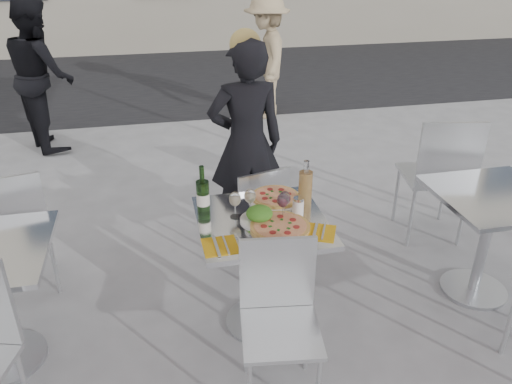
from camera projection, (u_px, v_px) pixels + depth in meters
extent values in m
plane|color=slate|center=(261.00, 322.00, 3.16)|extent=(80.00, 80.00, 0.00)
cube|color=black|center=(180.00, 75.00, 8.82)|extent=(24.00, 5.00, 0.00)
cylinder|color=#B7BABF|center=(261.00, 320.00, 3.15)|extent=(0.44, 0.44, 0.02)
cylinder|color=#B7BABF|center=(261.00, 274.00, 2.99)|extent=(0.07, 0.07, 0.72)
cube|color=silver|center=(262.00, 222.00, 2.83)|extent=(0.72, 0.72, 0.03)
cylinder|color=#B7BABF|center=(7.00, 358.00, 2.87)|extent=(0.44, 0.44, 0.02)
cylinder|color=#B7BABF|center=(473.00, 289.00, 3.44)|extent=(0.44, 0.44, 0.02)
cylinder|color=#B7BABF|center=(484.00, 245.00, 3.27)|extent=(0.07, 0.07, 0.72)
cube|color=silver|center=(496.00, 196.00, 3.11)|extent=(0.72, 0.72, 0.03)
cylinder|color=silver|center=(261.00, 225.00, 3.84)|extent=(0.02, 0.02, 0.40)
cylinder|color=silver|center=(223.00, 235.00, 3.70)|extent=(0.02, 0.02, 0.40)
cylinder|color=silver|center=(282.00, 245.00, 3.58)|extent=(0.02, 0.02, 0.40)
cylinder|color=silver|center=(242.00, 257.00, 3.45)|extent=(0.02, 0.02, 0.40)
cube|color=silver|center=(252.00, 215.00, 3.55)|extent=(0.46, 0.46, 0.02)
cube|color=silver|center=(264.00, 200.00, 3.30)|extent=(0.37, 0.12, 0.40)
cylinder|color=silver|center=(246.00, 343.00, 2.70)|extent=(0.02, 0.02, 0.42)
cylinder|color=silver|center=(307.00, 340.00, 2.73)|extent=(0.02, 0.02, 0.42)
cube|color=silver|center=(281.00, 333.00, 2.47)|extent=(0.44, 0.44, 0.02)
cube|color=silver|center=(277.00, 273.00, 2.54)|extent=(0.39, 0.08, 0.42)
cylinder|color=silver|center=(50.00, 239.00, 3.61)|extent=(0.02, 0.02, 0.45)
cylinder|color=silver|center=(54.00, 265.00, 3.33)|extent=(0.02, 0.02, 0.45)
cube|color=silver|center=(17.00, 229.00, 3.30)|extent=(0.50, 0.50, 0.02)
cube|color=silver|center=(9.00, 211.00, 3.02)|extent=(0.41, 0.12, 0.45)
cylinder|color=silver|center=(443.00, 193.00, 4.20)|extent=(0.03, 0.03, 0.50)
cylinder|color=silver|center=(396.00, 194.00, 4.19)|extent=(0.03, 0.03, 0.50)
cylinder|color=silver|center=(462.00, 217.00, 3.84)|extent=(0.03, 0.03, 0.50)
cylinder|color=silver|center=(411.00, 218.00, 3.83)|extent=(0.03, 0.03, 0.50)
cube|color=silver|center=(433.00, 176.00, 3.89)|extent=(0.54, 0.54, 0.03)
cube|color=silver|center=(451.00, 156.00, 3.56)|extent=(0.47, 0.11, 0.50)
cylinder|color=silver|center=(510.00, 320.00, 2.81)|extent=(0.03, 0.03, 0.50)
imported|color=black|center=(246.00, 144.00, 3.75)|extent=(0.58, 0.39, 1.58)
imported|color=black|center=(41.00, 75.00, 5.48)|extent=(0.89, 0.99, 1.65)
imported|color=tan|center=(267.00, 58.00, 6.47)|extent=(0.68, 1.06, 1.57)
cylinder|color=#D7A654|center=(280.00, 227.00, 2.73)|extent=(0.33, 0.33, 0.02)
cylinder|color=#D4BD89|center=(280.00, 225.00, 2.73)|extent=(0.29, 0.29, 0.00)
cylinder|color=white|center=(275.00, 199.00, 3.03)|extent=(0.33, 0.33, 0.01)
cylinder|color=#D7A654|center=(275.00, 197.00, 3.02)|extent=(0.29, 0.29, 0.02)
cylinder|color=#D4BD89|center=(275.00, 195.00, 3.02)|extent=(0.26, 0.26, 0.00)
cylinder|color=white|center=(259.00, 219.00, 2.81)|extent=(0.22, 0.22, 0.01)
ellipsoid|color=#216318|center=(259.00, 213.00, 2.79)|extent=(0.15, 0.15, 0.08)
sphere|color=#B21914|center=(266.00, 209.00, 2.81)|extent=(0.03, 0.03, 0.03)
cylinder|color=#264E1D|center=(203.00, 197.00, 2.84)|extent=(0.07, 0.07, 0.20)
cone|color=#264E1D|center=(202.00, 182.00, 2.80)|extent=(0.07, 0.07, 0.03)
cylinder|color=#264E1D|center=(202.00, 174.00, 2.78)|extent=(0.03, 0.03, 0.10)
cylinder|color=silver|center=(203.00, 199.00, 2.85)|extent=(0.07, 0.08, 0.07)
cylinder|color=tan|center=(305.00, 189.00, 2.91)|extent=(0.08, 0.08, 0.22)
cylinder|color=white|center=(306.00, 167.00, 2.85)|extent=(0.03, 0.03, 0.08)
cylinder|color=white|center=(298.00, 207.00, 2.85)|extent=(0.06, 0.06, 0.09)
cylinder|color=silver|center=(298.00, 199.00, 2.83)|extent=(0.06, 0.06, 0.02)
cylinder|color=white|center=(235.00, 216.00, 2.85)|extent=(0.06, 0.06, 0.00)
cylinder|color=white|center=(235.00, 210.00, 2.83)|extent=(0.01, 0.01, 0.09)
ellipsoid|color=white|center=(235.00, 199.00, 2.79)|extent=(0.07, 0.07, 0.08)
ellipsoid|color=#FAE5B0|center=(235.00, 201.00, 2.80)|extent=(0.05, 0.05, 0.05)
cylinder|color=white|center=(250.00, 213.00, 2.88)|extent=(0.06, 0.06, 0.00)
cylinder|color=white|center=(250.00, 207.00, 2.86)|extent=(0.01, 0.01, 0.09)
ellipsoid|color=white|center=(250.00, 196.00, 2.83)|extent=(0.07, 0.07, 0.08)
ellipsoid|color=#FAE5B0|center=(250.00, 198.00, 2.83)|extent=(0.05, 0.05, 0.05)
cylinder|color=white|center=(282.00, 218.00, 2.83)|extent=(0.06, 0.06, 0.00)
cylinder|color=white|center=(283.00, 211.00, 2.81)|extent=(0.01, 0.01, 0.09)
ellipsoid|color=white|center=(283.00, 200.00, 2.78)|extent=(0.07, 0.07, 0.08)
ellipsoid|color=#4E0B1A|center=(283.00, 202.00, 2.79)|extent=(0.05, 0.05, 0.05)
cylinder|color=white|center=(284.00, 216.00, 2.85)|extent=(0.06, 0.06, 0.00)
cylinder|color=white|center=(284.00, 209.00, 2.83)|extent=(0.01, 0.01, 0.09)
ellipsoid|color=white|center=(285.00, 198.00, 2.80)|extent=(0.07, 0.07, 0.08)
ellipsoid|color=#4E0B1A|center=(285.00, 200.00, 2.81)|extent=(0.05, 0.05, 0.05)
cube|color=gold|center=(220.00, 246.00, 2.57)|extent=(0.19, 0.19, 0.00)
cube|color=#B7BABF|center=(216.00, 246.00, 2.57)|extent=(0.02, 0.20, 0.00)
cube|color=#B7BABF|center=(226.00, 244.00, 2.58)|extent=(0.02, 0.18, 0.00)
cube|color=gold|center=(318.00, 232.00, 2.70)|extent=(0.24, 0.24, 0.00)
cube|color=#B7BABF|center=(315.00, 232.00, 2.69)|extent=(0.10, 0.19, 0.00)
cube|color=#B7BABF|center=(324.00, 231.00, 2.70)|extent=(0.09, 0.17, 0.00)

